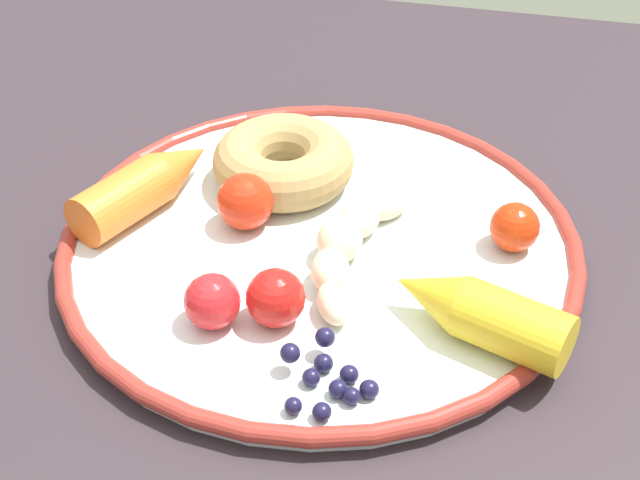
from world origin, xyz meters
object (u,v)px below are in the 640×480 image
object	(u,v)px
blueberry_pile	(327,376)
tomato_near	(515,227)
tomato_extra	(275,298)
plate	(320,243)
carrot_yellow	(479,312)
tomato_far	(212,301)
banana	(348,245)
tomato_mid	(245,202)
dining_table	(336,344)
donut	(283,161)
carrot_orange	(147,184)

from	to	relation	value
blueberry_pile	tomato_near	size ratio (longest dim) A/B	1.85
tomato_near	tomato_extra	distance (m)	0.17
plate	carrot_yellow	xyz separation A→B (m)	(0.11, -0.07, 0.02)
blueberry_pile	tomato_far	size ratio (longest dim) A/B	1.79
tomato_extra	banana	bearing A→B (deg)	65.61
tomato_mid	tomato_far	size ratio (longest dim) A/B	1.14
dining_table	tomato_near	distance (m)	0.17
tomato_far	carrot_yellow	bearing A→B (deg)	8.97
tomato_far	tomato_mid	bearing A→B (deg)	95.26
dining_table	donut	size ratio (longest dim) A/B	9.75
dining_table	banana	size ratio (longest dim) A/B	6.84
carrot_yellow	blueberry_pile	size ratio (longest dim) A/B	1.88
tomato_extra	tomato_near	bearing A→B (deg)	37.92
tomato_extra	tomato_far	bearing A→B (deg)	-163.77
carrot_yellow	tomato_near	xyz separation A→B (m)	(0.02, 0.09, -0.00)
dining_table	plate	size ratio (longest dim) A/B	2.83
tomato_near	tomato_extra	world-z (taller)	tomato_extra
donut	tomato_far	world-z (taller)	donut
carrot_yellow	dining_table	bearing A→B (deg)	143.28
donut	tomato_extra	xyz separation A→B (m)	(0.03, -0.15, -0.00)
banana	tomato_extra	xyz separation A→B (m)	(-0.03, -0.07, 0.01)
dining_table	tomato_mid	world-z (taller)	tomato_mid
blueberry_pile	carrot_orange	bearing A→B (deg)	138.83
blueberry_pile	tomato_extra	xyz separation A→B (m)	(-0.04, 0.05, 0.01)
dining_table	carrot_yellow	size ratio (longest dim) A/B	8.67
donut	tomato_near	size ratio (longest dim) A/B	3.09
carrot_orange	tomato_near	distance (m)	0.26
blueberry_pile	tomato_mid	world-z (taller)	tomato_mid
tomato_near	banana	bearing A→B (deg)	-160.09
plate	tomato_near	world-z (taller)	tomato_near
dining_table	tomato_near	xyz separation A→B (m)	(0.12, 0.02, 0.12)
blueberry_pile	carrot_yellow	bearing A→B (deg)	37.50
donut	tomato_far	distance (m)	0.16
blueberry_pile	tomato_far	world-z (taller)	tomato_far
dining_table	tomato_far	xyz separation A→B (m)	(-0.06, -0.10, 0.12)
banana	tomato_extra	size ratio (longest dim) A/B	4.04
carrot_orange	carrot_yellow	bearing A→B (deg)	-18.75
dining_table	carrot_yellow	bearing A→B (deg)	-36.72
blueberry_pile	plate	bearing A→B (deg)	104.65
dining_table	tomato_extra	size ratio (longest dim) A/B	27.66
carrot_yellow	donut	bearing A→B (deg)	139.53
plate	donut	world-z (taller)	donut
carrot_orange	carrot_yellow	world-z (taller)	same
plate	tomato_far	size ratio (longest dim) A/B	10.29
plate	tomato_near	xyz separation A→B (m)	(0.13, 0.02, 0.02)
plate	donut	distance (m)	0.08
carrot_orange	donut	bearing A→B (deg)	30.00
banana	carrot_yellow	size ratio (longest dim) A/B	1.27
donut	tomato_extra	size ratio (longest dim) A/B	2.84
carrot_yellow	tomato_extra	distance (m)	0.12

